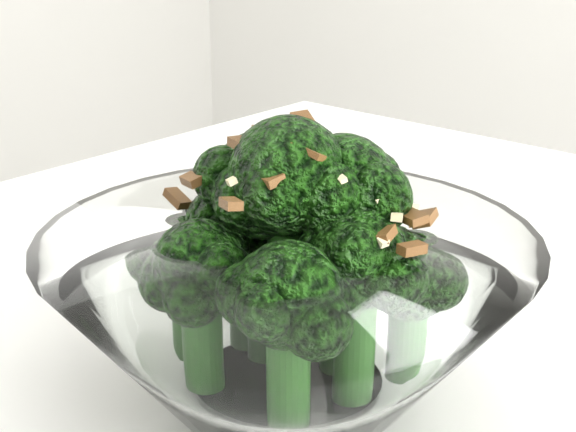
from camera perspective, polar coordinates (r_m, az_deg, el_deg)
The scene contains 1 object.
broccoli_dish at distance 0.44m, azimuth 0.05°, elevation -5.30°, with size 0.25×0.25×0.15m.
Camera 1 is at (0.11, -0.43, 1.00)m, focal length 55.00 mm.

